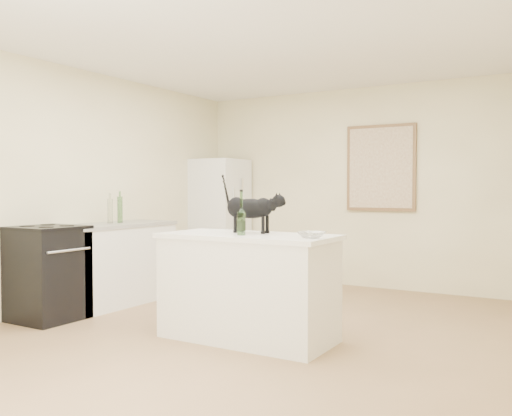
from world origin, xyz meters
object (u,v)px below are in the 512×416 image
object	(u,v)px
black_cat	(250,211)
wine_bottle	(241,215)
fridge	(219,219)
stove	(48,274)
glass_bowl	(312,235)

from	to	relation	value
black_cat	wine_bottle	world-z (taller)	black_cat
black_cat	wine_bottle	distance (m)	0.24
wine_bottle	fridge	bearing A→B (deg)	127.64
black_cat	stove	bearing A→B (deg)	-168.91
black_cat	glass_bowl	distance (m)	0.72
stove	glass_bowl	bearing A→B (deg)	6.78
fridge	wine_bottle	world-z (taller)	fridge
stove	wine_bottle	bearing A→B (deg)	7.71
black_cat	glass_bowl	xyz separation A→B (m)	(0.68, -0.20, -0.16)
stove	wine_bottle	xyz separation A→B (m)	(2.06, 0.28, 0.61)
stove	black_cat	xyz separation A→B (m)	(2.00, 0.51, 0.64)
fridge	wine_bottle	distance (m)	3.38
glass_bowl	black_cat	bearing A→B (deg)	163.84
glass_bowl	wine_bottle	bearing A→B (deg)	-176.33
stove	glass_bowl	world-z (taller)	glass_bowl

